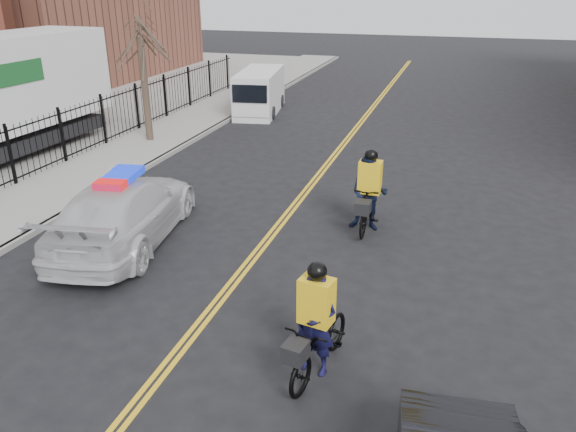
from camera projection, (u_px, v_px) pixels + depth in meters
The scene contains 11 objects.
ground at pixel (226, 291), 12.10m from camera, with size 120.00×120.00×0.00m, color black.
center_line_left at pixel (316, 176), 19.16m from camera, with size 0.10×60.00×0.01m, color yellow.
center_line_right at pixel (320, 176), 19.11m from camera, with size 0.10×60.00×0.01m, color yellow.
sidewalk at pixel (126, 155), 21.14m from camera, with size 3.00×60.00×0.15m, color gray.
curb at pixel (161, 159), 20.74m from camera, with size 0.20×60.00×0.15m, color gray.
iron_fence at pixel (88, 128), 21.19m from camera, with size 0.12×28.00×2.00m, color black, non-canonical shape.
street_tree at pixel (142, 54), 21.57m from camera, with size 3.20×3.20×4.80m.
police_cruiser at pixel (124, 211), 14.09m from camera, with size 3.20×5.99×1.81m.
cargo_van at pixel (259, 93), 27.65m from camera, with size 2.54×5.11×2.05m.
cyclist_near at pixel (315, 335), 9.40m from camera, with size 1.13×2.23×2.09m.
cyclist_far at pixel (369, 198), 14.78m from camera, with size 1.01×2.21×2.22m.
Camera 1 is at (4.37, -9.64, 6.25)m, focal length 35.00 mm.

